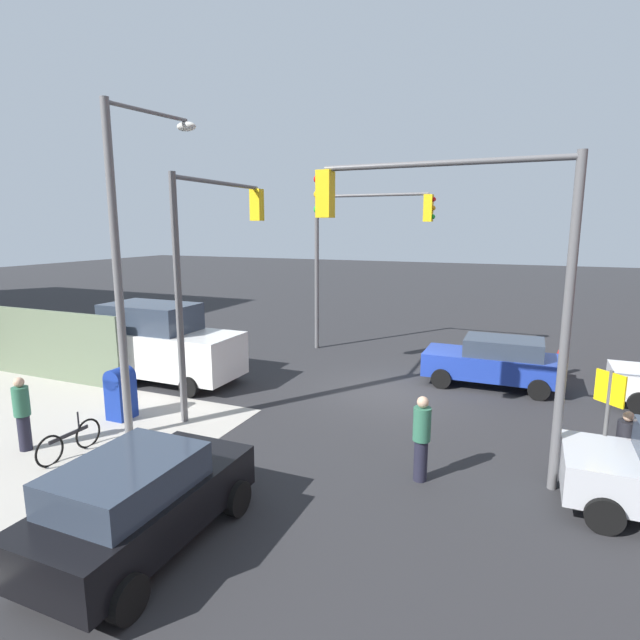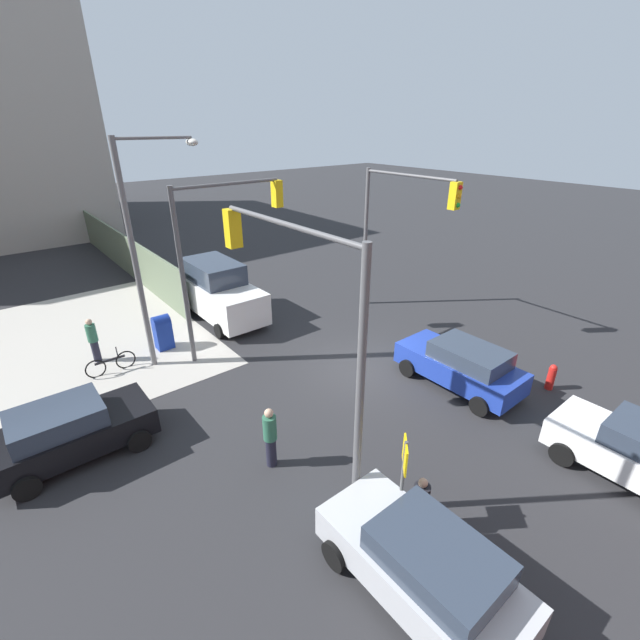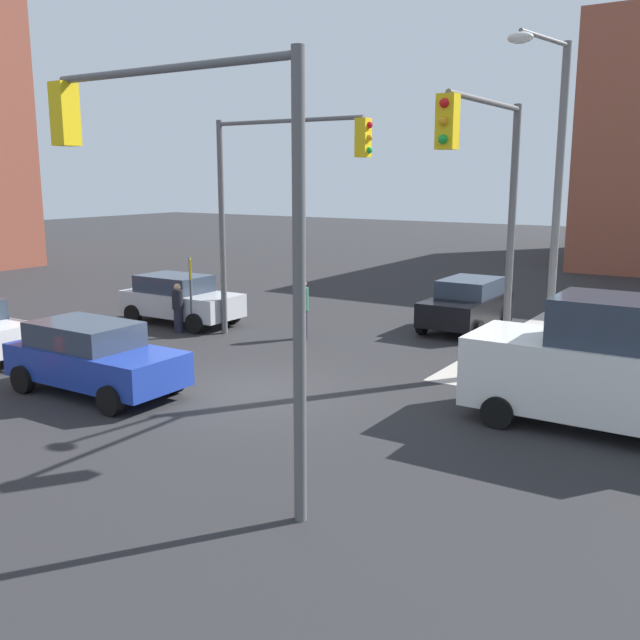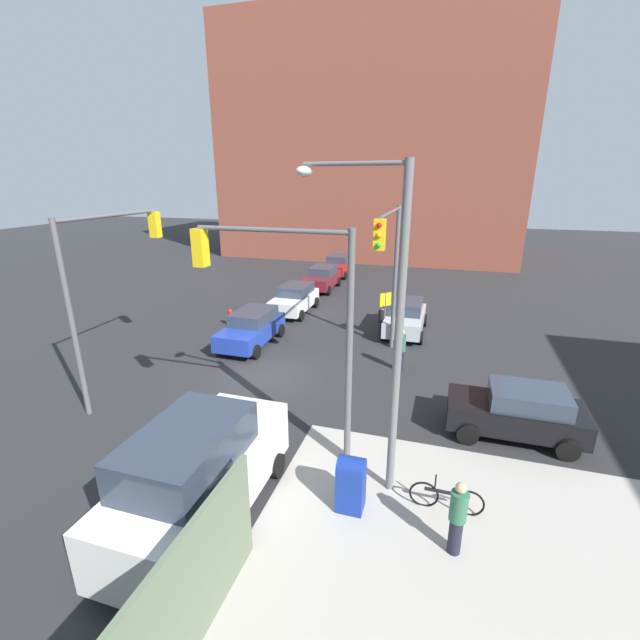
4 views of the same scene
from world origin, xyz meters
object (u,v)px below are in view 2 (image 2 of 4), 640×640
(sedan_silver, at_px, (423,565))
(coupe_black, at_px, (71,430))
(traffic_signal_ne_corner, at_px, (222,237))
(fire_hydrant, at_px, (551,376))
(traffic_signal_nw_corner, at_px, (300,306))
(pedestrian_waiting, at_px, (420,505))
(pedestrian_crossing, at_px, (270,436))
(pedestrian_walking_north, at_px, (93,340))
(street_lamp_corner, at_px, (143,241))
(van_white_delivery, at_px, (219,291))
(hatchback_blue, at_px, (461,364))
(bicycle_leaning_on_fence, at_px, (111,364))
(mailbox_blue, at_px, (163,331))
(traffic_signal_se_corner, at_px, (397,218))

(sedan_silver, distance_m, coupe_black, 9.46)
(traffic_signal_ne_corner, relative_size, fire_hydrant, 6.91)
(traffic_signal_nw_corner, bearing_deg, pedestrian_waiting, -168.04)
(pedestrian_waiting, bearing_deg, pedestrian_crossing, 22.48)
(sedan_silver, relative_size, pedestrian_walking_north, 2.31)
(street_lamp_corner, relative_size, van_white_delivery, 1.48)
(fire_hydrant, height_order, pedestrian_crossing, pedestrian_crossing)
(sedan_silver, height_order, pedestrian_waiting, sedan_silver)
(hatchback_blue, relative_size, bicycle_leaning_on_fence, 2.44)
(mailbox_blue, bearing_deg, traffic_signal_ne_corner, -128.13)
(van_white_delivery, bearing_deg, traffic_signal_ne_corner, 161.24)
(traffic_signal_se_corner, distance_m, pedestrian_waiting, 12.43)
(fire_hydrant, height_order, pedestrian_waiting, pedestrian_waiting)
(traffic_signal_se_corner, xyz_separation_m, coupe_black, (-0.94, 13.68, -3.76))
(hatchback_blue, distance_m, bicycle_leaning_on_fence, 12.50)
(sedan_silver, relative_size, coupe_black, 1.04)
(coupe_black, xyz_separation_m, van_white_delivery, (5.85, -7.38, 0.44))
(pedestrian_crossing, bearing_deg, pedestrian_waiting, 46.97)
(hatchback_blue, bearing_deg, traffic_signal_se_corner, -24.75)
(pedestrian_waiting, bearing_deg, traffic_signal_ne_corner, -3.10)
(street_lamp_corner, height_order, pedestrian_waiting, street_lamp_corner)
(mailbox_blue, relative_size, coupe_black, 0.36)
(pedestrian_waiting, bearing_deg, sedan_silver, 133.34)
(fire_hydrant, bearing_deg, pedestrian_waiting, 95.71)
(mailbox_blue, height_order, fire_hydrant, mailbox_blue)
(sedan_silver, distance_m, pedestrian_walking_north, 13.77)
(hatchback_blue, bearing_deg, sedan_silver, 119.25)
(traffic_signal_ne_corner, relative_size, hatchback_blue, 1.52)
(traffic_signal_nw_corner, height_order, street_lamp_corner, street_lamp_corner)
(street_lamp_corner, height_order, hatchback_blue, street_lamp_corner)
(hatchback_blue, xyz_separation_m, bicycle_leaning_on_fence, (8.52, 9.14, -0.50))
(fire_hydrant, xyz_separation_m, pedestrian_crossing, (3.00, 9.40, 0.46))
(street_lamp_corner, bearing_deg, traffic_signal_ne_corner, -103.83)
(street_lamp_corner, xyz_separation_m, bicycle_leaning_on_fence, (0.46, 1.76, -4.35))
(coupe_black, relative_size, van_white_delivery, 0.73)
(traffic_signal_se_corner, relative_size, hatchback_blue, 1.52)
(traffic_signal_se_corner, distance_m, mailbox_blue, 10.85)
(fire_hydrant, distance_m, pedestrian_walking_north, 16.55)
(sedan_silver, bearing_deg, pedestrian_walking_north, 10.59)
(van_white_delivery, height_order, pedestrian_crossing, van_white_delivery)
(mailbox_blue, xyz_separation_m, fire_hydrant, (-11.20, -9.20, -0.28))
(mailbox_blue, height_order, van_white_delivery, van_white_delivery)
(coupe_black, bearing_deg, pedestrian_crossing, -132.88)
(hatchback_blue, relative_size, pedestrian_waiting, 2.73)
(mailbox_blue, distance_m, sedan_silver, 12.93)
(street_lamp_corner, bearing_deg, traffic_signal_nw_corner, -173.02)
(van_white_delivery, height_order, pedestrian_waiting, van_white_delivery)
(van_white_delivery, relative_size, pedestrian_walking_north, 3.05)
(fire_hydrant, bearing_deg, van_white_delivery, 25.56)
(street_lamp_corner, height_order, pedestrian_crossing, street_lamp_corner)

